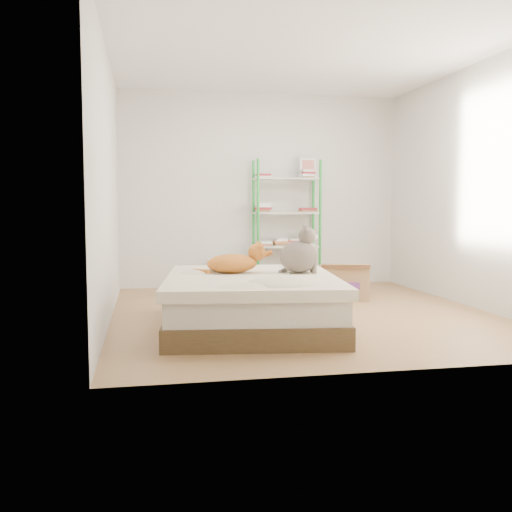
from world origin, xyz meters
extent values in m
cube|color=#A6754D|center=(0.00, 0.00, 0.00)|extent=(3.80, 4.20, 0.01)
cube|color=white|center=(0.00, 0.00, 2.60)|extent=(3.80, 4.20, 0.01)
cube|color=silver|center=(0.00, 2.10, 1.30)|extent=(3.80, 0.01, 2.60)
cube|color=silver|center=(0.00, -2.10, 1.30)|extent=(3.80, 0.01, 2.60)
cube|color=silver|center=(-1.90, 0.00, 1.30)|extent=(0.01, 4.20, 2.60)
cube|color=silver|center=(1.90, 0.00, 1.30)|extent=(0.01, 4.20, 2.60)
cube|color=brown|center=(-0.64, -0.60, 0.09)|extent=(1.67, 1.99, 0.18)
cube|color=beige|center=(-0.64, -0.60, 0.28)|extent=(1.62, 1.93, 0.20)
cube|color=beige|center=(-0.64, -0.60, 0.43)|extent=(1.71, 2.03, 0.09)
cylinder|color=green|center=(-0.12, 1.72, 0.85)|extent=(0.04, 0.04, 1.70)
cylinder|color=green|center=(-0.12, 2.04, 0.85)|extent=(0.04, 0.04, 1.70)
cylinder|color=green|center=(0.72, 1.72, 0.85)|extent=(0.04, 0.04, 1.70)
cylinder|color=green|center=(0.72, 2.04, 0.85)|extent=(0.04, 0.04, 1.70)
cube|color=silver|center=(0.30, 1.88, 0.10)|extent=(0.86, 0.34, 0.02)
cube|color=silver|center=(0.30, 1.88, 0.55)|extent=(0.86, 0.34, 0.02)
cube|color=silver|center=(0.30, 1.88, 1.00)|extent=(0.86, 0.34, 0.02)
cube|color=silver|center=(0.30, 1.88, 1.45)|extent=(0.86, 0.34, 0.02)
cube|color=#B32834|center=(0.00, 1.88, 0.16)|extent=(0.20, 0.16, 0.09)
cube|color=#B32834|center=(0.60, 1.88, 0.16)|extent=(0.20, 0.16, 0.09)
cube|color=#B32834|center=(0.00, 1.88, 0.61)|extent=(0.20, 0.16, 0.09)
cube|color=#B32834|center=(0.20, 1.88, 0.61)|extent=(0.20, 0.16, 0.09)
cube|color=#B32834|center=(0.40, 1.88, 0.61)|extent=(0.20, 0.16, 0.09)
cube|color=#B32834|center=(0.60, 1.88, 0.61)|extent=(0.20, 0.16, 0.09)
cube|color=#B32834|center=(0.00, 1.88, 1.06)|extent=(0.20, 0.16, 0.09)
cube|color=#B32834|center=(0.60, 1.88, 1.06)|extent=(0.20, 0.16, 0.09)
cube|color=#B32834|center=(0.00, 1.88, 1.51)|extent=(0.20, 0.16, 0.09)
cube|color=#B32834|center=(0.60, 1.88, 1.51)|extent=(0.20, 0.16, 0.09)
cube|color=white|center=(0.61, 1.93, 1.60)|extent=(0.22, 0.08, 0.28)
cube|color=red|center=(0.61, 1.92, 1.60)|extent=(0.17, 0.06, 0.21)
cube|color=#8E704D|center=(0.72, 0.78, 0.19)|extent=(0.64, 0.56, 0.38)
cube|color=#6C318A|center=(0.77, 0.56, 0.18)|extent=(0.32, 0.09, 0.08)
cube|color=#8E704D|center=(0.72, 0.56, 0.38)|extent=(0.57, 0.30, 0.12)
cube|color=white|center=(-0.58, 1.85, 0.18)|extent=(0.31, 0.27, 0.36)
cube|color=white|center=(-0.58, 1.85, 0.37)|extent=(0.35, 0.31, 0.03)
camera|label=1|loc=(-1.55, -5.55, 1.09)|focal=40.00mm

